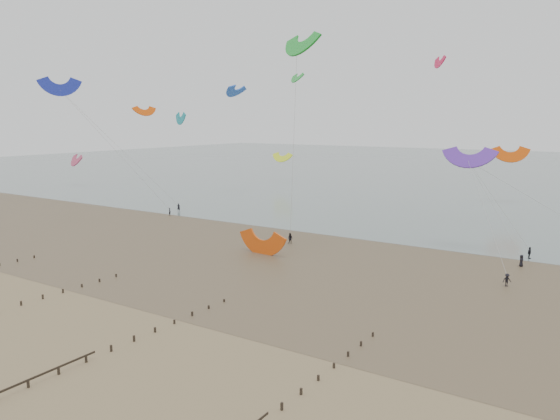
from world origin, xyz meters
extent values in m
plane|color=brown|center=(0.00, 0.00, 0.00)|extent=(500.00, 500.00, 0.00)
plane|color=#475654|center=(0.00, 200.00, 0.03)|extent=(500.00, 500.00, 0.00)
plane|color=#473A28|center=(0.00, 35.00, 0.01)|extent=(500.00, 500.00, 0.00)
ellipsoid|color=slate|center=(-18.00, 22.00, 0.01)|extent=(23.60, 14.36, 0.01)
ellipsoid|color=slate|center=(12.00, 38.00, 0.01)|extent=(33.64, 18.32, 0.01)
ellipsoid|color=slate|center=(-40.00, 40.00, 0.01)|extent=(26.95, 14.22, 0.01)
cube|color=black|center=(-32.00, 6.74, 0.20)|extent=(0.16, 0.16, 0.51)
cube|color=black|center=(-32.00, 9.37, 0.19)|extent=(0.16, 0.16, 0.48)
cube|color=black|center=(-32.00, 12.00, 0.17)|extent=(0.16, 0.16, 0.45)
cube|color=black|center=(-14.00, -1.16, 0.25)|extent=(0.16, 0.16, 0.59)
cube|color=black|center=(-14.00, 1.47, 0.23)|extent=(0.16, 0.16, 0.57)
cube|color=black|center=(-14.00, 4.11, 0.22)|extent=(0.16, 0.16, 0.54)
cube|color=black|center=(-14.00, 6.74, 0.20)|extent=(0.16, 0.16, 0.51)
cube|color=black|center=(-14.00, 9.37, 0.19)|extent=(0.16, 0.16, 0.48)
cube|color=black|center=(-14.00, 12.00, 0.17)|extent=(0.16, 0.16, 0.45)
cube|color=black|center=(4.00, -11.68, 0.31)|extent=(0.16, 0.16, 0.71)
cube|color=black|center=(4.00, -9.05, 0.29)|extent=(0.16, 0.16, 0.68)
cube|color=black|center=(4.00, -6.42, 0.28)|extent=(0.16, 0.16, 0.65)
cube|color=black|center=(4.00, -3.79, 0.26)|extent=(0.16, 0.16, 0.62)
cube|color=black|center=(4.00, -1.16, 0.25)|extent=(0.16, 0.16, 0.59)
cube|color=black|center=(4.00, 1.47, 0.23)|extent=(0.16, 0.16, 0.57)
cube|color=black|center=(4.00, 4.11, 0.22)|extent=(0.16, 0.16, 0.54)
cube|color=black|center=(4.00, 6.74, 0.20)|extent=(0.16, 0.16, 0.51)
cube|color=black|center=(4.00, 9.37, 0.19)|extent=(0.16, 0.16, 0.48)
cube|color=black|center=(4.00, 12.00, 0.17)|extent=(0.16, 0.16, 0.45)
cube|color=black|center=(22.00, -3.79, 0.26)|extent=(0.16, 0.16, 0.62)
cube|color=black|center=(22.00, -1.16, 0.25)|extent=(0.16, 0.16, 0.59)
cube|color=black|center=(22.00, 1.47, 0.23)|extent=(0.16, 0.16, 0.57)
cube|color=black|center=(22.00, 4.11, 0.22)|extent=(0.16, 0.16, 0.54)
cube|color=black|center=(22.00, 6.74, 0.20)|extent=(0.16, 0.16, 0.51)
cube|color=black|center=(22.00, 9.37, 0.19)|extent=(0.16, 0.16, 0.48)
cube|color=black|center=(22.00, 12.00, 0.17)|extent=(0.16, 0.16, 0.45)
imported|color=black|center=(-41.11, 49.39, 0.82)|extent=(0.70, 0.58, 1.64)
imported|color=black|center=(29.20, 46.38, 0.85)|extent=(0.71, 0.93, 1.70)
imported|color=black|center=(29.39, 35.53, 0.82)|extent=(1.21, 1.13, 1.64)
imported|color=black|center=(29.41, 51.67, 0.89)|extent=(0.65, 1.11, 1.78)
imported|color=black|center=(-5.26, 40.73, 0.89)|extent=(0.97, 0.81, 1.78)
imported|color=black|center=(-43.34, 54.44, 0.89)|extent=(0.78, 0.72, 1.78)
camera|label=1|loc=(41.40, -33.67, 20.27)|focal=35.00mm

